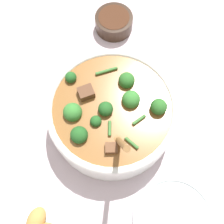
# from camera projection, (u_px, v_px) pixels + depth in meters

# --- Properties ---
(ground_plane) EXTENTS (4.00, 4.00, 0.00)m
(ground_plane) POSITION_uv_depth(u_px,v_px,m) (112.00, 122.00, 0.71)
(ground_plane) COLOR silver
(stew_bowl) EXTENTS (0.30, 0.30, 0.25)m
(stew_bowl) POSITION_uv_depth(u_px,v_px,m) (112.00, 113.00, 0.66)
(stew_bowl) COLOR white
(stew_bowl) RESTS_ON ground_plane
(condiment_bowl) EXTENTS (0.11, 0.11, 0.05)m
(condiment_bowl) POSITION_uv_depth(u_px,v_px,m) (114.00, 22.00, 0.80)
(condiment_bowl) COLOR black
(condiment_bowl) RESTS_ON ground_plane
(empty_plate) EXTENTS (0.18, 0.18, 0.02)m
(empty_plate) POSITION_uv_depth(u_px,v_px,m) (174.00, 219.00, 0.62)
(empty_plate) COLOR white
(empty_plate) RESTS_ON ground_plane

